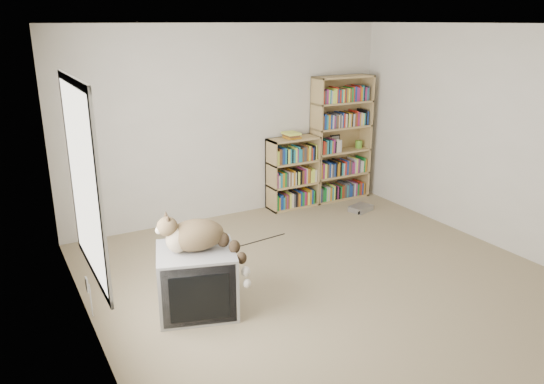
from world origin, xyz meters
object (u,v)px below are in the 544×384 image
bookcase_short (292,175)px  bookcase_tall (340,142)px  dvd_player (361,208)px  cat (203,240)px  crt_tv (197,280)px

bookcase_short → bookcase_tall: bearing=0.1°
bookcase_short → dvd_player: bearing=-40.3°
cat → bookcase_short: size_ratio=0.74×
bookcase_tall → crt_tv: bearing=-146.3°
bookcase_tall → dvd_player: (-0.06, -0.63, -0.82)m
crt_tv → bookcase_tall: (3.02, 2.01, 0.56)m
crt_tv → bookcase_short: bookcase_short is taller
bookcase_tall → bookcase_short: bookcase_tall is taller
bookcase_short → dvd_player: size_ratio=3.19×
crt_tv → bookcase_tall: 3.67m
bookcase_tall → dvd_player: 1.03m
cat → bookcase_short: bookcase_short is taller
bookcase_tall → dvd_player: bearing=-95.7°
cat → crt_tv: bearing=140.9°
dvd_player → bookcase_short: bearing=121.9°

